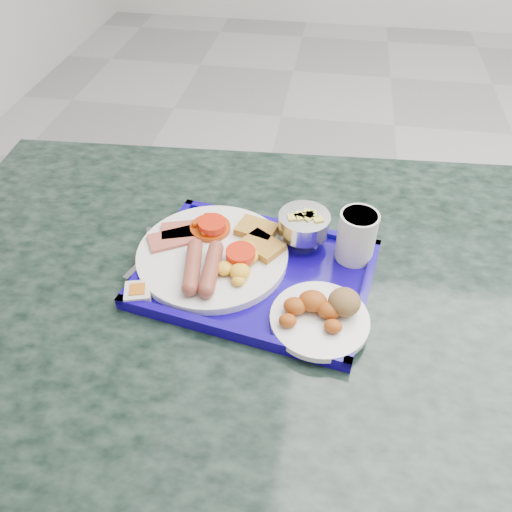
{
  "coord_description": "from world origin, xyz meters",
  "views": [
    {
      "loc": [
        -1.04,
        -1.41,
        1.44
      ],
      "look_at": [
        -1.14,
        -0.8,
        0.86
      ],
      "focal_mm": 35.0,
      "sensor_mm": 36.0,
      "label": 1
    }
  ],
  "objects": [
    {
      "name": "spoon",
      "position": [
        -1.33,
        -0.71,
        0.82
      ],
      "size": [
        0.07,
        0.15,
        0.01
      ],
      "rotation": [
        0.0,
        0.0,
        0.35
      ],
      "color": "#AAAAAC",
      "rests_on": "tray"
    },
    {
      "name": "tray",
      "position": [
        -1.14,
        -0.8,
        0.81
      ],
      "size": [
        0.44,
        0.35,
        0.02
      ],
      "rotation": [
        0.0,
        0.0,
        -0.17
      ],
      "color": "#110285",
      "rests_on": "table"
    },
    {
      "name": "fruit_bowl",
      "position": [
        -1.07,
        -0.7,
        0.86
      ],
      "size": [
        0.09,
        0.09,
        0.07
      ],
      "color": "#AAAAAC",
      "rests_on": "tray"
    },
    {
      "name": "bread_plate",
      "position": [
        -1.02,
        -0.88,
        0.83
      ],
      "size": [
        0.16,
        0.16,
        0.05
      ],
      "rotation": [
        0.0,
        0.0,
        0.11
      ],
      "color": "white",
      "rests_on": "tray"
    },
    {
      "name": "main_plate",
      "position": [
        -1.22,
        -0.77,
        0.83
      ],
      "size": [
        0.27,
        0.27,
        0.04
      ],
      "rotation": [
        0.0,
        0.0,
        0.01
      ],
      "color": "white",
      "rests_on": "tray"
    },
    {
      "name": "table",
      "position": [
        -1.13,
        -0.8,
        0.6
      ],
      "size": [
        1.34,
        0.93,
        0.8
      ],
      "rotation": [
        0.0,
        0.0,
        0.06
      ],
      "color": "slate",
      "rests_on": "floor"
    },
    {
      "name": "juice_cup",
      "position": [
        -0.97,
        -0.72,
        0.87
      ],
      "size": [
        0.07,
        0.07,
        0.1
      ],
      "color": "silver",
      "rests_on": "tray"
    },
    {
      "name": "knife",
      "position": [
        -1.34,
        -0.77,
        0.82
      ],
      "size": [
        0.06,
        0.16,
        0.0
      ],
      "primitive_type": "cube",
      "rotation": [
        0.0,
        0.0,
        -0.33
      ],
      "color": "#AAAAAC",
      "rests_on": "tray"
    },
    {
      "name": "jam_packet",
      "position": [
        -1.33,
        -0.88,
        0.82
      ],
      "size": [
        0.05,
        0.05,
        0.02
      ],
      "rotation": [
        0.0,
        0.0,
        0.27
      ],
      "color": "silver",
      "rests_on": "tray"
    }
  ]
}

